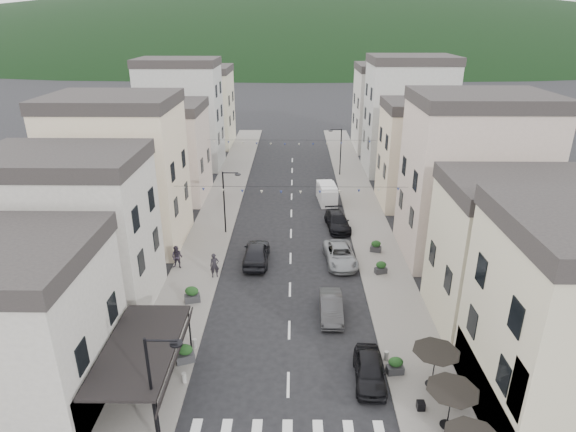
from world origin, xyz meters
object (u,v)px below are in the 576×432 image
Objects in this scene: delivery_van at (327,193)px; pedestrian_a at (215,265)px; parked_car_a at (370,370)px; parked_car_c at (340,255)px; parked_car_d at (337,221)px; parked_car_e at (256,253)px; pedestrian_b at (177,257)px; parked_car_b at (331,307)px.

delivery_van reaches higher than pedestrian_a.
parked_car_a is 13.88m from parked_car_c.
parked_car_e is (-7.23, -7.04, 0.15)m from parked_car_d.
parked_car_d reaches higher than parked_car_c.
parked_car_a is at bearing -93.82° from delivery_van.
parked_car_c is (-0.40, 13.88, 0.01)m from parked_car_a.
pedestrian_b is at bearing -153.98° from parked_car_d.
parked_car_a is 20.91m from parked_car_d.
delivery_van reaches higher than parked_car_b.
parked_car_a is 0.82× the size of parked_car_e.
parked_car_a is 0.91× the size of delivery_van.
parked_car_d is 2.59× the size of pedestrian_b.
parked_car_b is 9.95m from pedestrian_a.
pedestrian_b reaches higher than parked_car_e.
parked_car_b is 13.40m from pedestrian_b.
parked_car_a is at bearing -34.57° from pedestrian_b.
pedestrian_b is (-6.19, -1.27, 0.21)m from parked_car_e.
parked_car_a is 2.17× the size of pedestrian_b.
parked_car_e is 6.33m from pedestrian_b.
parked_car_c is 2.69× the size of pedestrian_b.
pedestrian_a is (-8.60, 4.98, 0.40)m from parked_car_b.
pedestrian_a is (-10.23, -9.68, 0.38)m from parked_car_d.
parked_car_b is (-1.68, 6.25, -0.01)m from parked_car_a.
pedestrian_b is (-13.48, 12.60, 0.37)m from parked_car_a.
pedestrian_a is (-3.00, -2.64, 0.23)m from parked_car_e.
pedestrian_a reaches higher than parked_car_d.
parked_car_e reaches higher than parked_car_b.
parked_car_c is 10.24m from pedestrian_a.
parked_car_d is 15.79m from pedestrian_b.
parked_car_b is 0.82× the size of parked_car_c.
parked_car_c is 14.15m from delivery_van.
delivery_van reaches higher than parked_car_e.
delivery_van is (-0.58, 7.11, 0.32)m from parked_car_d.
delivery_van is 2.32× the size of pedestrian_a.
parked_car_b is at bearing -97.87° from delivery_van.
parked_car_c is at bearing -179.62° from parked_car_e.
pedestrian_b reaches higher than parked_car_a.
pedestrian_b is at bearing 152.44° from parked_car_b.
pedestrian_b is (-3.19, 1.37, -0.02)m from pedestrian_a.
delivery_van is (1.05, 21.78, 0.34)m from parked_car_b.
pedestrian_a is 3.47m from pedestrian_b.
parked_car_b is 0.93× the size of delivery_van.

